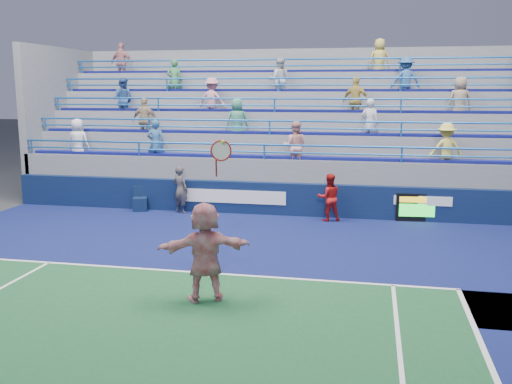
% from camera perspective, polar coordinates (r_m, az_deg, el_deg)
% --- Properties ---
extents(ground, '(120.00, 120.00, 0.00)m').
position_cam_1_polar(ground, '(13.30, -4.59, -8.19)').
color(ground, '#333538').
extents(sponsor_wall, '(18.00, 0.32, 1.10)m').
position_cam_1_polar(sponsor_wall, '(19.29, 0.73, -0.63)').
color(sponsor_wall, '#0B1A3C').
rests_on(sponsor_wall, ground).
extents(bleacher_stand, '(18.00, 5.60, 6.13)m').
position_cam_1_polar(bleacher_stand, '(22.81, 2.49, 3.59)').
color(bleacher_stand, slate).
rests_on(bleacher_stand, ground).
extents(serve_speed_board, '(1.33, 0.24, 0.91)m').
position_cam_1_polar(serve_speed_board, '(18.94, 15.78, -1.52)').
color(serve_speed_board, black).
rests_on(serve_speed_board, ground).
extents(judge_chair, '(0.61, 0.62, 0.86)m').
position_cam_1_polar(judge_chair, '(20.25, -11.49, -1.11)').
color(judge_chair, '#0C1B3A').
rests_on(judge_chair, ground).
extents(tennis_player, '(1.96, 1.29, 3.25)m').
position_cam_1_polar(tennis_player, '(11.43, -5.10, -5.94)').
color(tennis_player, silver).
rests_on(tennis_player, ground).
extents(line_judge, '(0.70, 0.59, 1.63)m').
position_cam_1_polar(line_judge, '(19.62, -7.58, 0.25)').
color(line_judge, '#121534').
rests_on(line_judge, ground).
extents(ball_girl, '(0.89, 0.78, 1.54)m').
position_cam_1_polar(ball_girl, '(18.41, 7.30, -0.55)').
color(ball_girl, '#AC1513').
rests_on(ball_girl, ground).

